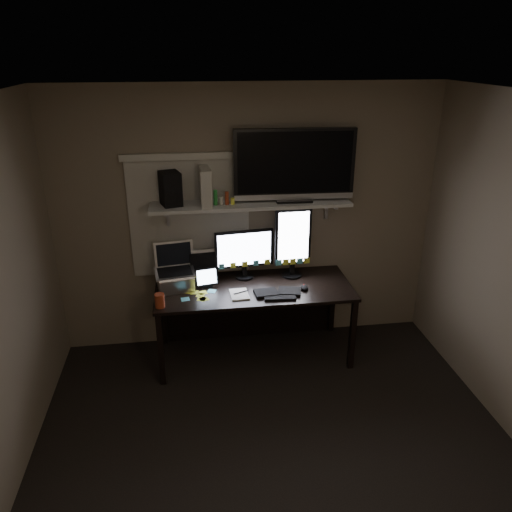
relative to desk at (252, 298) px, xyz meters
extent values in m
plane|color=black|center=(0.00, -1.55, -0.55)|extent=(3.60, 3.60, 0.00)
plane|color=silver|center=(0.00, -1.55, 1.95)|extent=(3.60, 3.60, 0.00)
plane|color=#756754|center=(0.00, 0.25, 0.70)|extent=(3.60, 0.00, 3.60)
cube|color=beige|center=(-0.55, 0.24, 0.75)|extent=(1.10, 0.02, 1.10)
cube|color=black|center=(0.00, -0.12, 0.16)|extent=(1.80, 0.75, 0.03)
cube|color=black|center=(0.00, 0.23, -0.20)|extent=(1.80, 0.02, 0.70)
cube|color=black|center=(-0.86, -0.46, -0.20)|extent=(0.05, 0.05, 0.70)
cube|color=black|center=(0.86, -0.46, -0.20)|extent=(0.05, 0.05, 0.70)
cube|color=black|center=(-0.86, 0.21, -0.20)|extent=(0.05, 0.05, 0.70)
cube|color=black|center=(0.86, 0.21, -0.20)|extent=(0.05, 0.05, 0.70)
cube|color=#BBBBB6|center=(0.00, 0.08, 0.91)|extent=(1.80, 0.35, 0.03)
cube|color=black|center=(-0.06, 0.10, 0.42)|extent=(0.56, 0.12, 0.49)
cube|color=black|center=(0.40, 0.07, 0.52)|extent=(0.35, 0.08, 0.69)
cube|color=black|center=(0.19, -0.28, 0.19)|extent=(0.43, 0.20, 0.03)
ellipsoid|color=black|center=(0.45, -0.24, 0.19)|extent=(0.07, 0.11, 0.04)
cube|color=white|center=(-0.15, -0.26, 0.18)|extent=(0.17, 0.23, 0.01)
cube|color=black|center=(-0.43, -0.06, 0.27)|extent=(0.23, 0.13, 0.19)
cube|color=black|center=(-0.46, 0.11, 0.33)|extent=(0.24, 0.13, 0.30)
cube|color=silver|center=(-0.71, -0.05, 0.38)|extent=(0.40, 0.34, 0.40)
cylinder|color=#99351B|center=(-0.84, -0.39, 0.24)|extent=(0.10, 0.10, 0.12)
cube|color=black|center=(0.39, 0.08, 1.25)|extent=(1.09, 0.24, 0.65)
cube|color=#BAB7A8|center=(-0.40, 0.06, 1.09)|extent=(0.10, 0.28, 0.33)
cube|color=black|center=(-0.70, 0.09, 1.07)|extent=(0.21, 0.24, 0.30)
camera|label=1|loc=(-0.55, -4.20, 2.21)|focal=35.00mm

